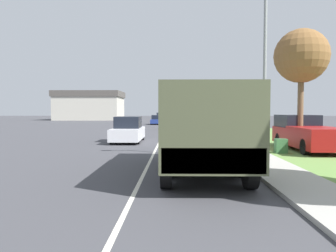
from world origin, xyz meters
The scene contains 15 objects.
ground_plane centered at (0.00, 40.00, 0.00)m, with size 180.00×180.00×0.00m, color #424247.
lane_centre_stripe centered at (0.00, 40.00, 0.00)m, with size 0.12×120.00×0.00m.
sidewalk_right centered at (4.50, 40.00, 0.06)m, with size 1.80×120.00×0.12m.
grass_strip_right centered at (8.90, 40.00, 0.01)m, with size 7.00×120.00×0.02m.
military_truck centered at (1.92, 12.68, 1.63)m, with size 2.54×7.07×2.80m.
car_nearest_ahead centered at (-2.09, 23.47, 0.75)m, with size 1.84×4.63×1.69m.
car_second_ahead centered at (1.49, 37.73, 0.77)m, with size 1.72×4.86×1.74m.
car_third_ahead centered at (-1.58, 51.12, 0.64)m, with size 1.94×4.26×1.40m.
car_fourth_ahead centered at (-1.75, 66.44, 0.75)m, with size 1.78×4.53×1.67m.
car_farthest_ahead centered at (2.17, 76.60, 0.62)m, with size 1.83×4.74×1.36m.
pickup_truck centered at (8.05, 19.29, 0.88)m, with size 2.07×5.76×1.83m.
lamp_post centered at (4.54, 15.43, 4.28)m, with size 1.69×0.24×6.99m.
tree_mid_right centered at (7.80, 19.51, 4.97)m, with size 2.87×2.87×6.43m.
utility_box centered at (6.20, 17.71, 0.37)m, with size 0.55×0.45×0.70m.
building_distant centered at (-17.75, 73.80, 3.18)m, with size 14.23×10.28×6.27m.
Camera 1 is at (1.02, 1.72, 2.10)m, focal length 35.00 mm.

